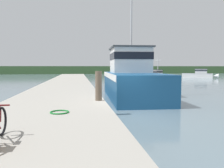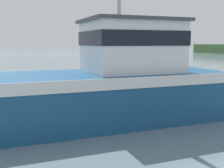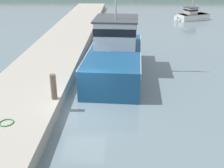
# 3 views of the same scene
# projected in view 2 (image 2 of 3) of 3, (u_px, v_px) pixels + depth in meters

# --- Properties ---
(fishing_boat_main) EXTENTS (4.17, 11.27, 9.28)m
(fishing_boat_main) POSITION_uv_depth(u_px,v_px,m) (116.00, 81.00, 11.04)
(fishing_boat_main) COLOR navy
(fishing_boat_main) RESTS_ON ground_plane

